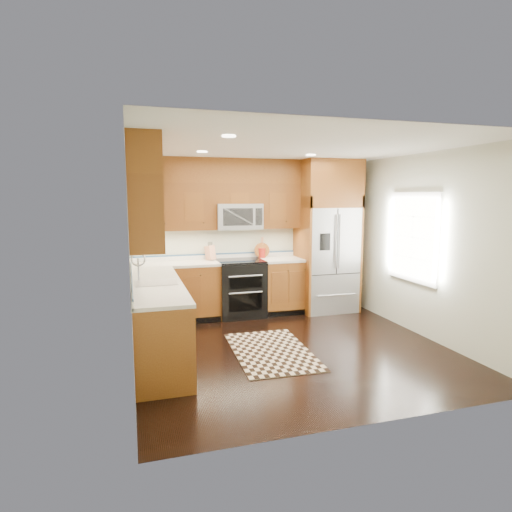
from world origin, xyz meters
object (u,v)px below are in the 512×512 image
object	(u,v)px
refrigerator	(327,236)
utensil_crock	(262,251)
range	(240,288)
knife_block	(210,253)
rug	(271,351)

from	to	relation	value
refrigerator	utensil_crock	bearing A→B (deg)	167.12
utensil_crock	range	bearing A→B (deg)	-153.86
knife_block	utensil_crock	world-z (taller)	utensil_crock
rug	knife_block	size ratio (longest dim) A/B	5.27
refrigerator	utensil_crock	size ratio (longest dim) A/B	7.36
refrigerator	rug	bearing A→B (deg)	-133.19
rug	utensil_crock	distance (m)	2.27
refrigerator	knife_block	bearing A→B (deg)	173.22
range	rug	distance (m)	1.79
utensil_crock	refrigerator	bearing A→B (deg)	-12.88
range	knife_block	size ratio (longest dim) A/B	3.13
refrigerator	rug	distance (m)	2.66
refrigerator	rug	size ratio (longest dim) A/B	1.63
refrigerator	utensil_crock	world-z (taller)	refrigerator
rug	knife_block	xyz separation A→B (m)	(-0.43, 1.93, 1.06)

